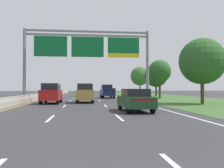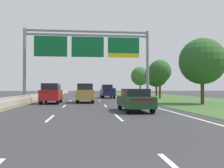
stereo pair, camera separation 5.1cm
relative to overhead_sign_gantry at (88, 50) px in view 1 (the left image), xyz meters
The scene contains 14 objects.
ground_plane 10.52m from the overhead_sign_gantry, 92.02° to the left, with size 220.00×220.00×0.00m, color #333335.
lane_striping 10.15m from the overhead_sign_gantry, 92.13° to the left, with size 11.96×106.00×0.01m.
grass_verge_right 17.23m from the overhead_sign_gantry, 31.96° to the left, with size 14.00×110.00×0.02m, color #3D602D.
median_barrier_concrete 12.41m from the overhead_sign_gantry, 129.01° to the left, with size 0.60×110.00×0.85m.
overhead_sign_gantry is the anchor object (origin of this frame).
pickup_truck_navy 12.26m from the overhead_sign_gantry, 72.70° to the left, with size 2.12×5.44×2.20m.
car_red_left_lane_suv 7.03m from the overhead_sign_gantry, 142.00° to the right, with size 1.91×4.70×2.11m.
car_darkgreen_right_lane_sedan 14.04m from the overhead_sign_gantry, 75.93° to the right, with size 1.95×4.45×1.57m.
car_gold_centre_lane_suv 5.41m from the overhead_sign_gantry, 99.09° to the right, with size 1.92×4.71×2.11m.
car_white_centre_lane_suv 18.50m from the overhead_sign_gantry, 91.23° to the left, with size 2.02×4.75×2.11m.
roadside_tree_near 12.99m from the overhead_sign_gantry, 25.97° to the right, with size 4.71×4.71×6.71m.
roadside_tree_mid 14.15m from the overhead_sign_gantry, 35.49° to the left, with size 3.60×3.60×6.08m.
roadside_tree_far 23.29m from the overhead_sign_gantry, 53.10° to the left, with size 4.64×4.64×6.50m.
roadside_tree_distant 38.84m from the overhead_sign_gantry, 67.94° to the left, with size 5.12×5.12×7.47m.
Camera 1 is at (-0.03, -2.86, 1.62)m, focal length 39.24 mm.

